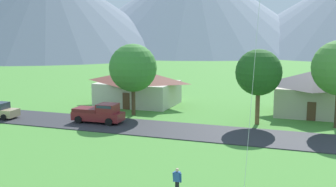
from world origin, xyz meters
TOP-DOWN VIEW (x-y plane):
  - road_strip at (0.00, 25.39)m, footprint 160.00×6.29m
  - mountain_east_ridge at (-43.35, 161.65)m, footprint 114.56×114.56m
  - mountain_west_ridge at (-86.89, 121.50)m, footprint 101.57×101.57m
  - house_leftmost at (6.98, 37.74)m, footprint 8.40×7.63m
  - house_left_center at (-14.01, 36.90)m, footprint 10.10×7.69m
  - tree_near_left at (-11.81, 30.58)m, footprint 5.29×5.29m
  - tree_left_of_center at (1.84, 30.69)m, footprint 4.63×4.63m
  - pickup_truck_maroon_west_side at (-13.44, 25.72)m, footprint 5.26×2.46m
  - watcher_person at (-0.02, 10.56)m, footprint 0.56×0.24m

SIDE VIEW (x-z plane):
  - road_strip at x=0.00m, z-range 0.00..0.08m
  - watcher_person at x=-0.02m, z-range 0.04..1.71m
  - pickup_truck_maroon_west_side at x=-13.44m, z-range 0.06..2.06m
  - house_left_center at x=-14.01m, z-range 0.08..4.56m
  - house_leftmost at x=6.98m, z-range 0.09..5.03m
  - tree_left_of_center at x=1.84m, z-range 1.46..9.08m
  - tree_near_left at x=-11.81m, z-range 1.32..9.29m
  - mountain_west_ridge at x=-86.89m, z-range 0.00..33.64m
  - mountain_east_ridge at x=-43.35m, z-range 0.00..38.00m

